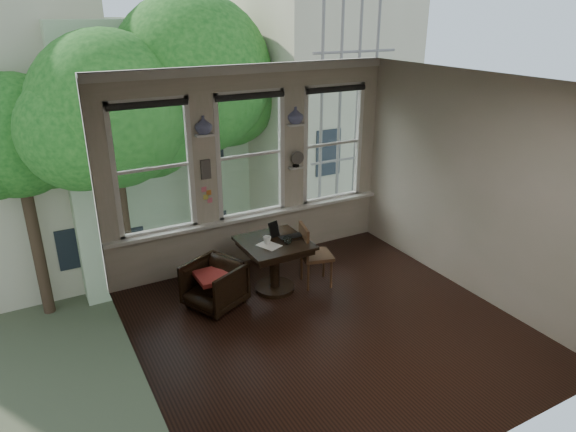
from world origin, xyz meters
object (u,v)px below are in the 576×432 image
armchair_left (214,285)px  mug (267,240)px  table (275,266)px  side_chair_right (316,255)px  laptop (293,238)px

armchair_left → mug: size_ratio=6.20×
armchair_left → mug: bearing=63.5°
mug → table: bearing=8.3°
table → side_chair_right: bearing=-12.0°
table → laptop: bearing=-11.6°
side_chair_right → armchair_left: bearing=99.6°
table → mug: mug is taller
laptop → mug: (-0.39, 0.04, 0.04)m
armchair_left → laptop: laptop is taller
armchair_left → laptop: (1.17, -0.06, 0.45)m
table → mug: size_ratio=8.06×
table → armchair_left: 0.90m
armchair_left → laptop: bearing=62.1°
armchair_left → mug: 0.92m
side_chair_right → laptop: bearing=92.1°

